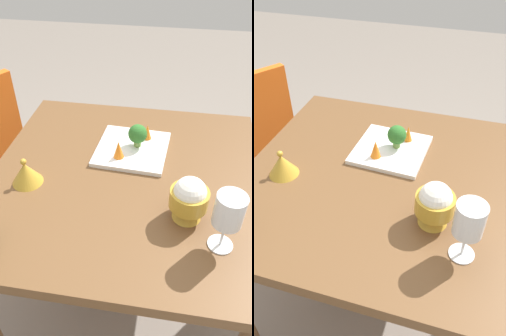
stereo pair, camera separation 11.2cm
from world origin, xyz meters
The scene contains 9 objects.
ground_plane centered at (0.00, 0.00, 0.00)m, with size 8.00×8.00×0.00m, color gray.
dining_table centered at (0.00, 0.00, 0.64)m, with size 0.91×0.91×0.73m.
wine_glass centered at (-0.24, -0.30, 0.86)m, with size 0.08×0.08×0.18m.
rice_bowl centered at (-0.16, -0.20, 0.80)m, with size 0.11×0.11×0.14m.
rice_bowl_lid centered at (-0.09, 0.31, 0.76)m, with size 0.10×0.10×0.09m.
serving_plate centered at (0.14, 0.00, 0.73)m, with size 0.26×0.26×0.02m.
broccoli_floret centered at (0.15, -0.02, 0.79)m, with size 0.07×0.07×0.09m.
carrot_garnish_left centered at (0.07, 0.04, 0.78)m, with size 0.04×0.04×0.06m.
carrot_garnish_right centered at (0.20, -0.05, 0.77)m, with size 0.03×0.03×0.06m.
Camera 1 is at (-0.86, -0.14, 1.47)m, focal length 36.50 mm.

